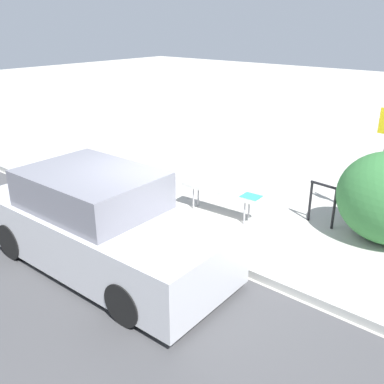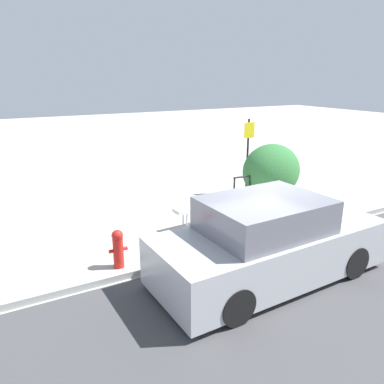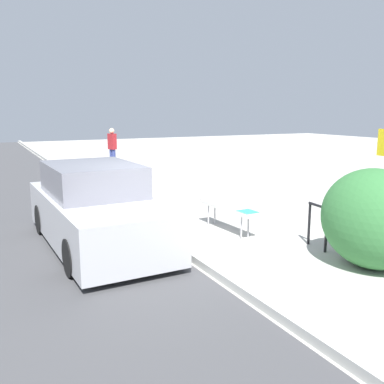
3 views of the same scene
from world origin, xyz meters
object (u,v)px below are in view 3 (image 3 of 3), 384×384
(bench, at_px, (228,208))
(fire_hydrant, at_px, (140,195))
(bike_rack, at_px, (318,222))
(parked_car_near, at_px, (96,210))
(pedestrian, at_px, (112,147))

(bench, relative_size, fire_hydrant, 2.27)
(bike_rack, bearing_deg, bench, -152.66)
(parked_car_near, bearing_deg, pedestrian, 160.13)
(parked_car_near, bearing_deg, fire_hydrant, 141.18)
(bike_rack, height_order, fire_hydrant, bike_rack)
(fire_hydrant, xyz_separation_m, parked_car_near, (2.23, -1.68, 0.28))
(fire_hydrant, distance_m, parked_car_near, 2.80)
(bench, height_order, bike_rack, bike_rack)
(bench, xyz_separation_m, bike_rack, (1.71, 0.88, 0.00))
(pedestrian, bearing_deg, fire_hydrant, 150.29)
(fire_hydrant, height_order, parked_car_near, parked_car_near)
(fire_hydrant, distance_m, pedestrian, 8.55)
(bench, xyz_separation_m, parked_car_near, (-0.34, -2.69, 0.18))
(parked_car_near, bearing_deg, bench, 81.10)
(bench, bearing_deg, fire_hydrant, -162.21)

